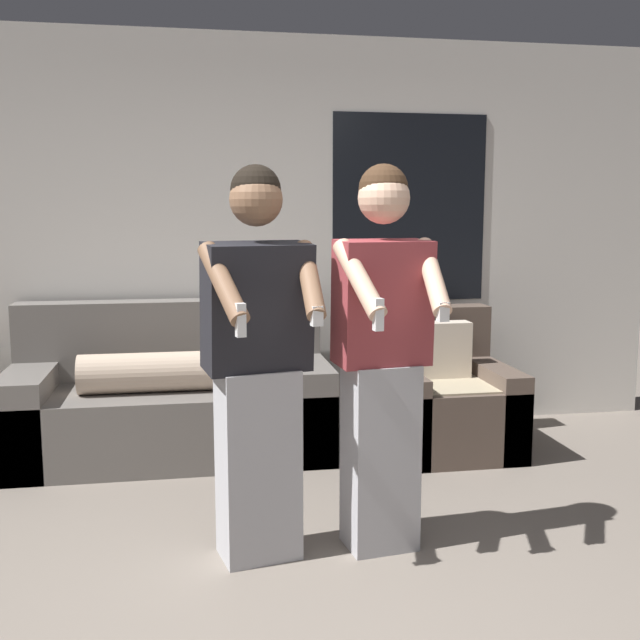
# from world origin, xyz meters

# --- Properties ---
(wall_back) EXTENTS (5.87, 0.07, 2.70)m
(wall_back) POSITION_xyz_m (0.02, 2.83, 1.35)
(wall_back) COLOR silver
(wall_back) RESTS_ON ground_plane
(couch) EXTENTS (1.96, 0.86, 0.95)m
(couch) POSITION_xyz_m (-0.57, 2.37, 0.33)
(couch) COLOR slate
(couch) RESTS_ON ground_plane
(armchair) EXTENTS (0.81, 0.88, 0.89)m
(armchair) POSITION_xyz_m (1.16, 2.20, 0.31)
(armchair) COLOR brown
(armchair) RESTS_ON ground_plane
(person_left) EXTENTS (0.51, 0.53, 1.72)m
(person_left) POSITION_xyz_m (-0.16, 0.83, 0.87)
(person_left) COLOR #B2B2B7
(person_left) RESTS_ON ground_plane
(person_right) EXTENTS (0.47, 0.50, 1.73)m
(person_right) POSITION_xyz_m (0.39, 0.83, 0.89)
(person_right) COLOR #B2B2B7
(person_right) RESTS_ON ground_plane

